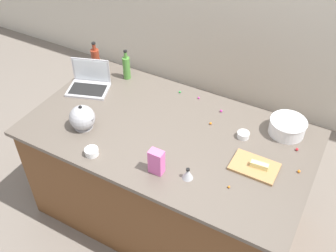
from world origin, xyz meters
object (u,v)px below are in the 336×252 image
object	(u,v)px
cutting_board	(254,167)
candy_bag	(156,162)
bottle_olive	(126,67)
mixing_bowl_large	(287,126)
laptop	(89,83)
bottle_soy	(96,60)
butter_stick_left	(259,165)
kitchen_timer	(188,174)
kettle	(82,118)
ramekin_small	(92,152)
ramekin_medium	(243,135)

from	to	relation	value
cutting_board	candy_bag	size ratio (longest dim) A/B	1.71
bottle_olive	candy_bag	bearing A→B (deg)	-46.79
mixing_bowl_large	cutting_board	distance (m)	0.43
laptop	bottle_soy	xyz separation A→B (m)	(-0.10, 0.23, 0.06)
butter_stick_left	kitchen_timer	world-z (taller)	kitchen_timer
bottle_olive	cutting_board	size ratio (longest dim) A/B	0.87
kettle	bottle_olive	bearing A→B (deg)	96.05
ramekin_small	bottle_olive	bearing A→B (deg)	108.58
bottle_soy	kettle	distance (m)	0.72
laptop	mixing_bowl_large	world-z (taller)	laptop
bottle_soy	ramekin_small	xyz separation A→B (m)	(0.57, -0.82, -0.08)
ramekin_medium	laptop	bearing A→B (deg)	-178.19
mixing_bowl_large	ramekin_small	bearing A→B (deg)	-142.09
bottle_soy	ramekin_medium	size ratio (longest dim) A/B	3.15
laptop	butter_stick_left	distance (m)	1.47
butter_stick_left	ramekin_medium	distance (m)	0.30
bottle_olive	butter_stick_left	bearing A→B (deg)	-19.56
bottle_soy	kettle	xyz separation A→B (m)	(0.35, -0.63, -0.03)
laptop	kettle	size ratio (longest dim) A/B	1.71
kettle	cutting_board	bearing A→B (deg)	9.84
bottle_olive	kitchen_timer	bearing A→B (deg)	-38.43
cutting_board	ramekin_medium	world-z (taller)	ramekin_medium
mixing_bowl_large	kettle	size ratio (longest dim) A/B	1.18
kettle	laptop	bearing A→B (deg)	122.32
kettle	ramekin_medium	distance (m)	1.11
kitchen_timer	kettle	bearing A→B (deg)	175.21
kettle	bottle_soy	bearing A→B (deg)	119.34
bottle_soy	ramekin_medium	xyz separation A→B (m)	(1.37, -0.19, -0.08)
mixing_bowl_large	candy_bag	xyz separation A→B (m)	(-0.60, -0.74, 0.03)
bottle_olive	kitchen_timer	xyz separation A→B (m)	(0.92, -0.73, -0.07)
kettle	butter_stick_left	size ratio (longest dim) A/B	1.94
cutting_board	candy_bag	distance (m)	0.62
bottle_soy	candy_bag	bearing A→B (deg)	-36.41
ramekin_small	kitchen_timer	distance (m)	0.64
mixing_bowl_large	kettle	bearing A→B (deg)	-153.73
mixing_bowl_large	bottle_olive	size ratio (longest dim) A/B	0.99
ramekin_medium	kitchen_timer	size ratio (longest dim) A/B	1.07
mixing_bowl_large	ramekin_medium	xyz separation A→B (m)	(-0.24, -0.19, -0.04)
bottle_soy	butter_stick_left	bearing A→B (deg)	-15.22
laptop	candy_bag	world-z (taller)	laptop
bottle_olive	butter_stick_left	distance (m)	1.36
kettle	kitchen_timer	size ratio (longest dim) A/B	2.77
butter_stick_left	ramekin_small	bearing A→B (deg)	-158.23
bottle_olive	ramekin_small	size ratio (longest dim) A/B	2.81
laptop	cutting_board	xyz separation A→B (m)	(1.43, -0.19, -0.04)
mixing_bowl_large	butter_stick_left	xyz separation A→B (m)	(-0.05, -0.42, -0.02)
kettle	kitchen_timer	bearing A→B (deg)	-4.79
cutting_board	kettle	bearing A→B (deg)	-170.16
cutting_board	candy_bag	bearing A→B (deg)	-148.21
butter_stick_left	kitchen_timer	distance (m)	0.45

